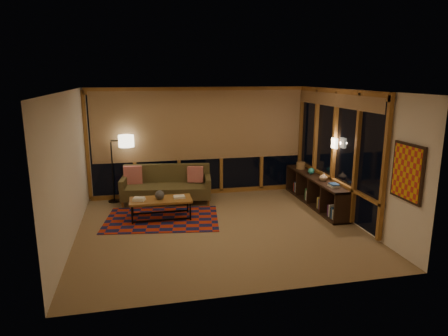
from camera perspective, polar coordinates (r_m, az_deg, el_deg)
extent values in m
cube|color=olive|center=(8.05, -0.62, -8.59)|extent=(5.50, 5.00, 0.01)
cube|color=silver|center=(7.48, -0.67, 11.00)|extent=(5.50, 5.00, 0.01)
cube|color=white|center=(10.07, -3.52, 3.79)|extent=(5.50, 0.01, 2.70)
cube|color=white|center=(5.31, 4.81, -4.77)|extent=(5.50, 0.01, 2.70)
cube|color=white|center=(7.61, -21.39, -0.15)|extent=(0.01, 5.00, 2.70)
cube|color=white|center=(8.62, 17.57, 1.63)|extent=(0.01, 5.00, 2.70)
cube|color=#AA260E|center=(8.61, -8.85, -7.22)|extent=(2.55, 1.89, 0.01)
sphere|color=black|center=(8.50, -9.18, -3.78)|extent=(0.24, 0.24, 0.20)
cylinder|color=brown|center=(10.23, 10.91, 0.36)|extent=(0.26, 0.26, 0.17)
sphere|color=#248478|center=(9.72, 12.36, -0.42)|extent=(0.16, 0.16, 0.15)
imported|color=tan|center=(9.15, 14.03, -1.22)|extent=(0.23, 0.23, 0.19)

